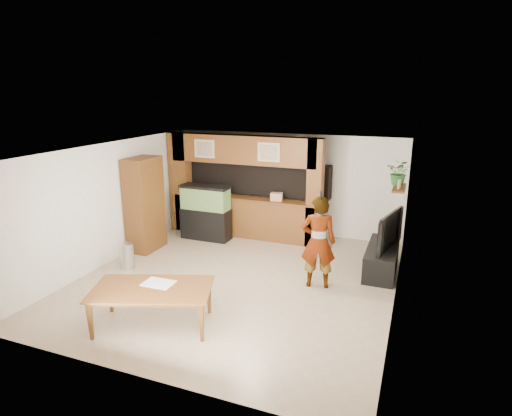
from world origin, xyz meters
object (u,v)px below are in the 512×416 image
at_px(pantry_cabinet, 144,204).
at_px(aquarium, 206,213).
at_px(dining_table, 152,308).
at_px(person, 318,242).
at_px(television, 384,229).

bearing_deg(pantry_cabinet, aquarium, 49.37).
distance_m(aquarium, dining_table, 4.25).
bearing_deg(person, pantry_cabinet, -20.49).
distance_m(television, person, 1.60).
height_order(person, dining_table, person).
distance_m(aquarium, television, 4.40).
bearing_deg(dining_table, person, 29.08).
height_order(pantry_cabinet, aquarium, pantry_cabinet).
relative_size(pantry_cabinet, person, 1.22).
bearing_deg(person, dining_table, 35.31).
bearing_deg(person, aquarium, -40.65).
distance_m(television, dining_table, 4.83).
xyz_separation_m(pantry_cabinet, aquarium, (0.99, 1.15, -0.42)).
relative_size(television, person, 0.73).
xyz_separation_m(television, person, (-1.10, -1.17, -0.02)).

